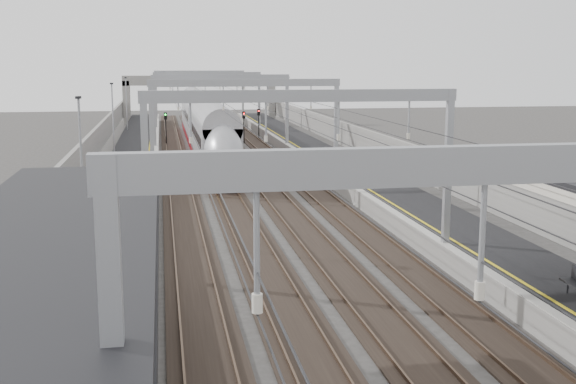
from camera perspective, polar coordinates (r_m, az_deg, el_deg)
name	(u,v)px	position (r m, az deg, el deg)	size (l,w,h in m)	color
platform_left	(129,180)	(52.36, -12.42, 0.95)	(4.00, 120.00, 1.00)	black
platform_right	(348,174)	(54.05, 4.78, 1.44)	(4.00, 120.00, 1.00)	black
tracks	(242,183)	(52.68, -3.68, 0.73)	(11.40, 140.00, 0.20)	black
overhead_line	(232,95)	(58.61, -4.46, 7.66)	(13.00, 140.00, 6.60)	#91949A
overbridge	(200,86)	(106.87, -6.99, 8.28)	(22.00, 2.20, 6.90)	gray
wall_left	(82,165)	(52.45, -15.96, 2.03)	(0.30, 120.00, 3.20)	gray
wall_right	(390,158)	(54.80, 8.04, 2.66)	(0.30, 120.00, 3.20)	gray
train	(205,130)	(71.36, -6.61, 4.88)	(2.82, 51.40, 4.46)	maroon
signal_green	(166,122)	(78.44, -9.64, 5.44)	(0.32, 0.32, 3.48)	black
signal_red_near	(244,121)	(78.96, -3.51, 5.60)	(0.32, 0.32, 3.48)	black
signal_red_far	(259,118)	(83.38, -2.33, 5.85)	(0.32, 0.32, 3.48)	black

